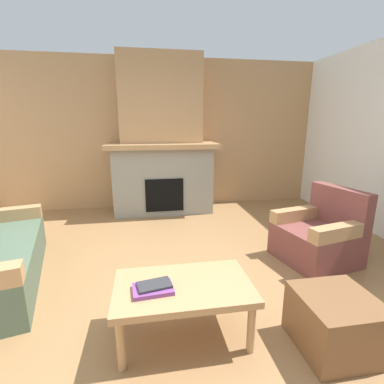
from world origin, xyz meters
name	(u,v)px	position (x,y,z in m)	size (l,w,h in m)	color
ground	(182,292)	(0.00, 0.00, 0.00)	(9.00, 9.00, 0.00)	olive
wall_back_wood_panel	(160,135)	(0.00, 3.00, 1.35)	(6.00, 0.12, 2.70)	tan
fireplace	(162,147)	(0.00, 2.62, 1.16)	(1.90, 0.82, 2.70)	gray
armchair	(319,236)	(1.66, 0.39, 0.29)	(0.91, 0.91, 0.85)	brown
coffee_table	(183,291)	(-0.06, -0.54, 0.38)	(1.00, 0.60, 0.43)	tan
ottoman	(335,322)	(0.99, -0.83, 0.20)	(0.52, 0.52, 0.40)	brown
book_stack_near_edge	(153,288)	(-0.28, -0.59, 0.45)	(0.29, 0.21, 0.05)	#7A3D84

